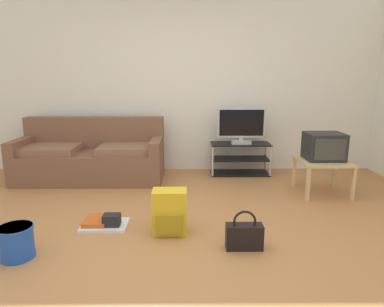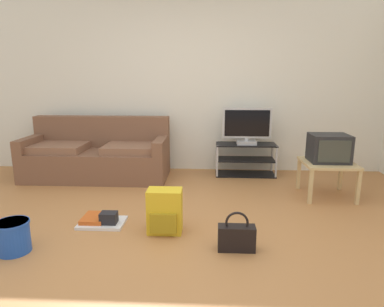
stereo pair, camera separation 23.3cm
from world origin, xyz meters
name	(u,v)px [view 1 (the left image)]	position (x,y,z in m)	size (l,w,h in m)	color
ground_plane	(172,241)	(0.00, 0.00, -0.01)	(9.00, 9.80, 0.02)	#B27542
wall_back	(179,82)	(0.00, 2.45, 1.35)	(9.00, 0.10, 2.70)	silver
couch	(92,157)	(-1.23, 1.89, 0.32)	(2.00, 0.82, 0.86)	brown
tv_stand	(240,159)	(0.91, 2.12, 0.23)	(0.87, 0.37, 0.47)	black
flat_tv	(241,126)	(0.91, 2.09, 0.73)	(0.70, 0.22, 0.53)	#B2B2B7
side_table	(323,164)	(1.80, 1.23, 0.37)	(0.59, 0.59, 0.43)	tan
crt_tv	(324,146)	(1.80, 1.24, 0.60)	(0.44, 0.37, 0.33)	#232326
backpack	(170,212)	(-0.03, 0.15, 0.20)	(0.32, 0.27, 0.41)	gold
handbag	(244,235)	(0.61, -0.15, 0.12)	(0.31, 0.12, 0.34)	black
cleaning_bucket	(16,241)	(-1.23, -0.28, 0.14)	(0.28, 0.28, 0.27)	blue
floor_tray	(104,223)	(-0.68, 0.28, 0.04)	(0.44, 0.32, 0.14)	silver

